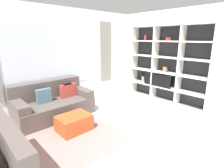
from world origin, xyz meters
TOP-DOWN VIEW (x-y plane):
  - ground_plane at (0.00, 0.00)m, footprint 16.00×16.00m
  - wall_back at (0.00, 3.33)m, footprint 6.53×0.11m
  - wall_right at (2.70, 1.65)m, footprint 0.07×4.50m
  - area_rug at (-1.11, 1.75)m, footprint 2.60×1.89m
  - shelving_unit at (2.53, 1.54)m, footprint 0.34×2.49m
  - couch_main at (-0.46, 2.85)m, footprint 1.82×0.90m
  - ottoman at (-0.48, 1.88)m, footprint 0.67×0.51m

SIDE VIEW (x-z plane):
  - ground_plane at x=0.00m, z-range 0.00..0.00m
  - area_rug at x=-1.11m, z-range 0.00..0.01m
  - ottoman at x=-0.48m, z-range 0.00..0.34m
  - couch_main at x=-0.46m, z-range -0.12..0.74m
  - shelving_unit at x=2.53m, z-range -0.02..2.25m
  - wall_right at x=2.70m, z-range 0.00..2.70m
  - wall_back at x=0.00m, z-range 0.01..2.71m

